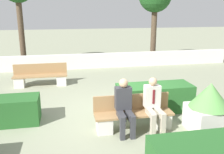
{
  "coord_description": "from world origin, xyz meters",
  "views": [
    {
      "loc": [
        -1.28,
        -6.54,
        2.88
      ],
      "look_at": [
        0.1,
        0.5,
        0.9
      ],
      "focal_mm": 40.0,
      "sensor_mm": 36.0,
      "label": 1
    }
  ],
  "objects_px": {
    "person_seated_woman": "(124,104)",
    "planter_corner_left": "(209,107)",
    "person_seated_man": "(154,102)",
    "bench_front": "(133,116)",
    "bench_left_side": "(41,78)"
  },
  "relations": [
    {
      "from": "person_seated_woman",
      "to": "planter_corner_left",
      "type": "bearing_deg",
      "value": -9.01
    },
    {
      "from": "person_seated_man",
      "to": "bench_front",
      "type": "bearing_deg",
      "value": 162.64
    },
    {
      "from": "bench_front",
      "to": "person_seated_man",
      "type": "relative_size",
      "value": 1.49
    },
    {
      "from": "person_seated_woman",
      "to": "planter_corner_left",
      "type": "height_order",
      "value": "person_seated_woman"
    },
    {
      "from": "person_seated_woman",
      "to": "planter_corner_left",
      "type": "distance_m",
      "value": 2.02
    },
    {
      "from": "bench_front",
      "to": "planter_corner_left",
      "type": "distance_m",
      "value": 1.81
    },
    {
      "from": "bench_front",
      "to": "planter_corner_left",
      "type": "relative_size",
      "value": 1.6
    },
    {
      "from": "bench_left_side",
      "to": "bench_front",
      "type": "bearing_deg",
      "value": -69.53
    },
    {
      "from": "person_seated_man",
      "to": "person_seated_woman",
      "type": "relative_size",
      "value": 0.99
    },
    {
      "from": "bench_front",
      "to": "person_seated_woman",
      "type": "bearing_deg",
      "value": -152.64
    },
    {
      "from": "person_seated_man",
      "to": "person_seated_woman",
      "type": "distance_m",
      "value": 0.72
    },
    {
      "from": "bench_left_side",
      "to": "planter_corner_left",
      "type": "height_order",
      "value": "planter_corner_left"
    },
    {
      "from": "planter_corner_left",
      "to": "person_seated_woman",
      "type": "bearing_deg",
      "value": 170.99
    },
    {
      "from": "bench_left_side",
      "to": "person_seated_woman",
      "type": "bearing_deg",
      "value": -73.13
    },
    {
      "from": "bench_front",
      "to": "person_seated_man",
      "type": "bearing_deg",
      "value": -17.36
    }
  ]
}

